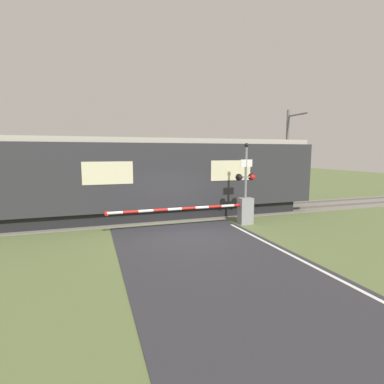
{
  "coord_description": "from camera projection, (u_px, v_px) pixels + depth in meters",
  "views": [
    {
      "loc": [
        -3.38,
        -10.76,
        3.21
      ],
      "look_at": [
        0.81,
        1.61,
        1.48
      ],
      "focal_mm": 28.0,
      "sensor_mm": 36.0,
      "label": 1
    }
  ],
  "objects": [
    {
      "name": "ground_plane",
      "position": [
        185.0,
        236.0,
        11.61
      ],
      "size": [
        80.0,
        80.0,
        0.0
      ],
      "primitive_type": "plane",
      "color": "#5B6B3D"
    },
    {
      "name": "catenary_pole",
      "position": [
        287.0,
        154.0,
        19.29
      ],
      "size": [
        0.2,
        1.9,
        5.89
      ],
      "color": "slate",
      "rests_on": "ground_plane"
    },
    {
      "name": "track_bed",
      "position": [
        163.0,
        216.0,
        15.18
      ],
      "size": [
        36.0,
        3.2,
        0.13
      ],
      "color": "slate",
      "rests_on": "ground_plane"
    },
    {
      "name": "crossing_barrier",
      "position": [
        234.0,
        210.0,
        13.29
      ],
      "size": [
        6.42,
        0.44,
        1.19
      ],
      "color": "gray",
      "rests_on": "ground_plane"
    },
    {
      "name": "signal_post",
      "position": [
        246.0,
        179.0,
        13.24
      ],
      "size": [
        0.93,
        0.26,
        3.62
      ],
      "color": "gray",
      "rests_on": "ground_plane"
    },
    {
      "name": "train",
      "position": [
        106.0,
        179.0,
        14.07
      ],
      "size": [
        21.0,
        2.84,
        3.87
      ],
      "color": "black",
      "rests_on": "ground_plane"
    }
  ]
}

